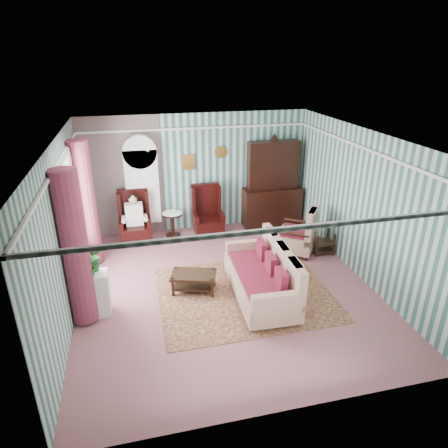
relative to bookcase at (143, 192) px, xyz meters
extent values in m
plane|color=#884F55|center=(1.35, -2.84, -1.12)|extent=(6.00, 6.00, 0.00)
cube|color=#35605C|center=(1.35, 0.16, 0.33)|extent=(5.50, 0.02, 2.90)
cube|color=#35605C|center=(1.35, -5.84, 0.33)|extent=(5.50, 0.02, 2.90)
cube|color=#35605C|center=(-1.40, -2.84, 0.33)|extent=(0.02, 6.00, 2.90)
cube|color=#35605C|center=(4.10, -2.84, 0.33)|extent=(0.02, 6.00, 2.90)
cube|color=white|center=(1.35, -2.84, 1.78)|extent=(5.50, 6.00, 0.02)
cube|color=#974D60|center=(-0.45, 0.15, 0.33)|extent=(1.90, 0.01, 2.90)
cube|color=silver|center=(1.35, -2.84, 1.43)|extent=(5.50, 6.00, 0.05)
cube|color=white|center=(-1.37, -2.24, 0.43)|extent=(0.04, 1.50, 1.90)
cylinder|color=brown|center=(-1.20, -3.29, 0.23)|extent=(0.44, 0.44, 2.60)
cylinder|color=brown|center=(-1.20, -1.19, 0.23)|extent=(0.44, 0.44, 2.60)
cube|color=#B67C30|center=(1.15, 0.13, 0.63)|extent=(0.30, 0.03, 0.38)
cube|color=silver|center=(0.00, 0.00, 0.00)|extent=(0.80, 0.28, 2.24)
cube|color=black|center=(3.25, -0.12, 0.06)|extent=(1.50, 0.56, 2.36)
cube|color=black|center=(-0.25, -0.39, -0.50)|extent=(0.76, 0.80, 1.25)
cube|color=black|center=(1.50, -0.39, -0.50)|extent=(0.76, 0.80, 1.25)
cylinder|color=black|center=(0.65, -0.24, -0.82)|extent=(0.50, 0.50, 0.60)
cube|color=black|center=(3.82, -1.94, -0.85)|extent=(0.45, 0.38, 0.54)
cube|color=white|center=(-1.05, -3.14, -0.72)|extent=(0.55, 0.35, 0.80)
cube|color=#501E1A|center=(1.65, -3.14, -1.11)|extent=(3.20, 2.60, 0.01)
cube|color=#BBAA91|center=(1.89, -3.32, -0.60)|extent=(1.02, 2.14, 1.05)
cube|color=beige|center=(3.25, -1.74, -0.62)|extent=(1.19, 1.20, 1.01)
cube|color=black|center=(0.74, -2.82, -0.93)|extent=(0.94, 0.72, 0.38)
imported|color=#19511A|center=(-1.05, -3.24, -0.11)|extent=(0.42, 0.38, 0.41)
imported|color=#1B531A|center=(-0.96, -3.05, -0.06)|extent=(0.35, 0.32, 0.52)
imported|color=#2A591C|center=(-1.13, -3.12, -0.11)|extent=(0.28, 0.28, 0.42)
camera|label=1|loc=(-0.21, -9.28, 3.10)|focal=32.00mm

